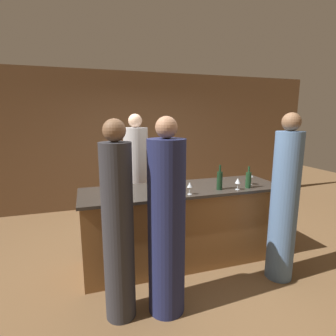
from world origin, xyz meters
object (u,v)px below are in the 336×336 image
Objects in this scene: guest_0 at (284,204)px; bartender at (137,181)px; guest_2 at (167,226)px; guest_1 at (118,229)px; wine_bottle_0 at (220,180)px; wine_bottle_2 at (168,175)px; wine_bottle_1 at (248,180)px.

bartender is at bearing 130.93° from guest_0.
bartender is 1.00× the size of guest_0.
guest_0 reaches higher than guest_2.
wine_bottle_0 is at bearing 22.92° from guest_1.
guest_1 reaches higher than wine_bottle_0.
guest_2 is 1.23m from wine_bottle_2.
wine_bottle_0 reaches higher than wine_bottle_1.
wine_bottle_2 is (0.81, 1.10, 0.21)m from guest_1.
bartender is 1.70m from wine_bottle_1.
guest_0 is 6.25× the size of wine_bottle_0.
bartender is at bearing 119.04° from wine_bottle_2.
guest_0 is 1.89m from guest_1.
bartender is 0.70m from wine_bottle_2.
guest_2 is (0.45, -0.05, -0.01)m from guest_1.
wine_bottle_1 is at bearing 24.40° from guest_2.
bartender reaches higher than guest_1.
guest_2 reaches higher than wine_bottle_0.
guest_1 is 6.06× the size of wine_bottle_0.
bartender is at bearing 88.63° from guest_2.
wine_bottle_0 reaches higher than wine_bottle_2.
wine_bottle_1 is at bearing 16.96° from guest_1.
bartender reaches higher than guest_2.
wine_bottle_2 is at bearing 72.23° from guest_2.
guest_1 reaches higher than wine_bottle_2.
guest_1 is 0.45m from guest_2.
guest_1 is at bearing -126.59° from wine_bottle_2.
guest_0 is at bearing -69.05° from wine_bottle_1.
guest_1 is 6.74× the size of wine_bottle_1.
bartender is 1.03× the size of guest_1.
guest_0 is at bearing 4.66° from guest_2.
guest_1 is at bearing 73.87° from bartender.
wine_bottle_1 is at bearing 136.62° from bartender.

